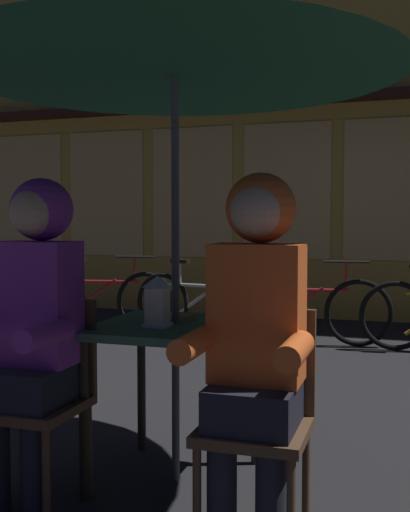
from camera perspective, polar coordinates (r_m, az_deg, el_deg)
ground_plane at (r=3.09m, az=-2.70°, el=-19.90°), size 60.00×60.00×0.00m
cafe_table at (r=2.90m, az=-2.73°, el=-8.23°), size 0.72×0.72×0.74m
patio_umbrella at (r=2.97m, az=-2.80°, el=19.71°), size 2.10×2.10×2.31m
lantern at (r=2.80m, az=-4.40°, el=-4.06°), size 0.11×0.11×0.23m
chair_left at (r=2.83m, az=-14.80°, el=-11.75°), size 0.40×0.40×0.87m
chair_right at (r=2.46m, az=4.96°, el=-13.91°), size 0.40×0.40×0.87m
person_left_hooded at (r=2.71m, az=-15.55°, el=-4.71°), size 0.45×0.56×1.40m
person_right_hooded at (r=2.33m, az=4.69°, el=-5.88°), size 0.45×0.56×1.40m
shopfront_building at (r=8.40m, az=7.98°, el=16.04°), size 10.00×0.93×6.20m
bicycle_nearest at (r=7.05m, az=-9.56°, el=-3.93°), size 1.66×0.33×0.84m
bicycle_second at (r=6.48m, az=-0.16°, el=-4.50°), size 1.66×0.38×0.84m
bicycle_third at (r=6.19m, az=9.18°, el=-4.92°), size 1.67×0.28×0.84m
book at (r=3.00m, az=-3.15°, el=-5.66°), size 0.23×0.20×0.02m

